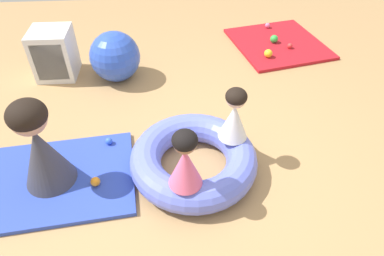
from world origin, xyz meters
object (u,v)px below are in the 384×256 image
Objects in this scene: play_ball_blue at (109,141)px; exercise_ball_large at (115,57)px; play_ball_red at (290,46)px; play_ball_pink at (268,25)px; storage_cube at (54,54)px; inflatable_cushion at (194,159)px; child_in_white at (234,114)px; child_in_pink at (185,160)px; play_ball_orange at (95,182)px; adult_seated at (39,145)px; play_ball_yellow at (268,53)px; play_ball_green at (274,39)px.

exercise_ball_large is at bearing 91.47° from play_ball_blue.
play_ball_red is at bearing 12.95° from exercise_ball_large.
storage_cube reaches higher than play_ball_pink.
storage_cube is (-1.50, 1.62, 0.15)m from inflatable_cushion.
child_in_pink is at bearing -58.71° from child_in_white.
exercise_ball_large is at bearing 89.22° from play_ball_orange.
play_ball_pink is (2.45, 2.70, -0.35)m from adult_seated.
play_ball_yellow is at bearing 38.82° from play_ball_blue.
adult_seated is at bearing -141.36° from play_ball_red.
play_ball_blue is at bearing -117.99° from child_in_white.
play_ball_red is at bearing 128.48° from child_in_pink.
play_ball_blue is 0.94× the size of play_ball_red.
child_in_pink is 2.49m from play_ball_yellow.
play_ball_pink is (1.35, 3.00, -0.43)m from child_in_pink.
play_ball_orange is (-0.05, -0.48, 0.01)m from play_ball_blue.
child_in_pink reaches higher than play_ball_blue.
play_ball_green is at bearing 18.46° from exercise_ball_large.
exercise_ball_large is at bearing -73.47° from adult_seated.
child_in_pink is 2.44m from storage_cube.
play_ball_blue is (-0.67, 0.69, -0.43)m from child_in_pink.
storage_cube is (-2.91, -0.40, 0.21)m from play_ball_red.
inflatable_cushion is at bearing -115.55° from play_ball_pink.
child_in_white is 1.80m from exercise_ball_large.
child_in_white is 6.59× the size of play_ball_pink.
adult_seated is at bearing -79.42° from storage_cube.
play_ball_blue is 2.73m from play_ball_green.
play_ball_yellow is at bearing 46.07° from play_ball_orange.
play_ball_yellow is (1.89, 1.96, 0.01)m from play_ball_orange.
inflatable_cushion is 2.24× the size of child_in_white.
adult_seated is 7.68× the size of play_ball_yellow.
storage_cube is (-1.41, 1.97, -0.22)m from child_in_pink.
play_ball_pink is (0.93, 2.52, -0.42)m from child_in_white.
inflatable_cushion is at bearing 147.24° from child_in_pink.
exercise_ball_large reaches higher than inflatable_cushion.
child_in_white is (0.34, 0.13, 0.36)m from inflatable_cushion.
child_in_pink is 2.84m from play_ball_red.
adult_seated reaches higher than play_ball_red.
exercise_ball_large is at bearing -170.97° from play_ball_yellow.
adult_seated reaches higher than play_ball_yellow.
play_ball_blue is (-0.76, 0.34, -0.06)m from inflatable_cushion.
play_ball_green reaches higher than play_ball_orange.
play_ball_blue is 3.07m from play_ball_pink.
inflatable_cushion is 2.21m from storage_cube.
play_ball_orange is 0.14× the size of storage_cube.
play_ball_green is at bearing 139.04° from child_in_white.
play_ball_green is 1.52× the size of play_ball_red.
child_in_white is at bearing -119.61° from play_ball_red.
inflatable_cushion is 0.83m from play_ball_blue.
exercise_ball_large reaches higher than play_ball_pink.
inflatable_cushion is at bearing -23.91° from play_ball_blue.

